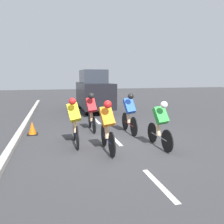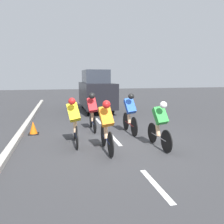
# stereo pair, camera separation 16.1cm
# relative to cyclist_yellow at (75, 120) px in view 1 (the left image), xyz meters

# --- Properties ---
(ground_plane) EXTENTS (60.00, 60.00, 0.00)m
(ground_plane) POSITION_rel_cyclist_yellow_xyz_m (-1.36, 0.05, -0.78)
(ground_plane) COLOR #38383A
(lane_stripe_near) EXTENTS (0.12, 1.40, 0.01)m
(lane_stripe_near) POSITION_rel_cyclist_yellow_xyz_m (-1.36, 2.97, -0.78)
(lane_stripe_near) COLOR white
(lane_stripe_near) RESTS_ON ground
(lane_stripe_mid) EXTENTS (0.12, 1.40, 0.01)m
(lane_stripe_mid) POSITION_rel_cyclist_yellow_xyz_m (-1.36, -0.23, -0.78)
(lane_stripe_mid) COLOR white
(lane_stripe_mid) RESTS_ON ground
(lane_stripe_far) EXTENTS (0.12, 1.40, 0.01)m
(lane_stripe_far) POSITION_rel_cyclist_yellow_xyz_m (-1.36, -3.43, -0.78)
(lane_stripe_far) COLOR white
(lane_stripe_far) RESTS_ON ground
(curb) EXTENTS (0.20, 24.69, 0.14)m
(curb) POSITION_rel_cyclist_yellow_xyz_m (1.84, -0.23, -0.71)
(curb) COLOR #B7B2A8
(curb) RESTS_ON ground
(cyclist_yellow) EXTENTS (0.42, 1.69, 1.50)m
(cyclist_yellow) POSITION_rel_cyclist_yellow_xyz_m (0.00, 0.00, 0.00)
(cyclist_yellow) COLOR black
(cyclist_yellow) RESTS_ON ground
(cyclist_blue) EXTENTS (0.38, 1.69, 1.52)m
(cyclist_blue) POSITION_rel_cyclist_yellow_xyz_m (-2.09, -0.90, 0.01)
(cyclist_blue) COLOR black
(cyclist_blue) RESTS_ON ground
(cyclist_green) EXTENTS (0.37, 1.61, 1.43)m
(cyclist_green) POSITION_rel_cyclist_yellow_xyz_m (-2.41, 0.92, -0.04)
(cyclist_green) COLOR black
(cyclist_green) RESTS_ON ground
(cyclist_red) EXTENTS (0.38, 1.64, 1.51)m
(cyclist_red) POSITION_rel_cyclist_yellow_xyz_m (-0.80, -1.65, 0.03)
(cyclist_red) COLOR black
(cyclist_red) RESTS_ON ground
(cyclist_orange) EXTENTS (0.39, 1.64, 1.49)m
(cyclist_orange) POSITION_rel_cyclist_yellow_xyz_m (-0.82, 0.88, -0.00)
(cyclist_orange) COLOR black
(cyclist_orange) RESTS_ON ground
(support_car) EXTENTS (1.70, 4.46, 2.49)m
(support_car) POSITION_rel_cyclist_yellow_xyz_m (-1.78, -6.61, 0.44)
(support_car) COLOR black
(support_car) RESTS_ON ground
(traffic_cone) EXTENTS (0.36, 0.36, 0.49)m
(traffic_cone) POSITION_rel_cyclist_yellow_xyz_m (1.39, -1.62, -0.54)
(traffic_cone) COLOR black
(traffic_cone) RESTS_ON ground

